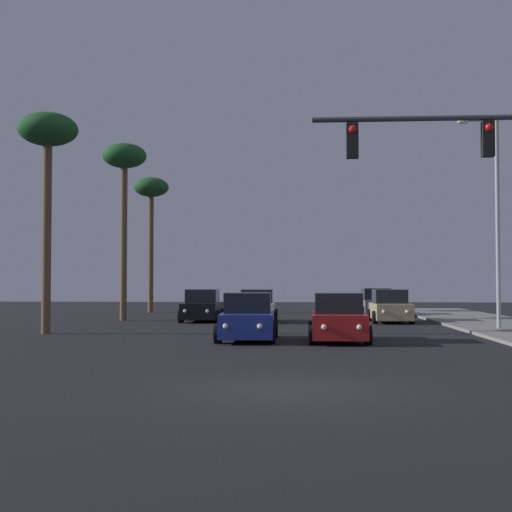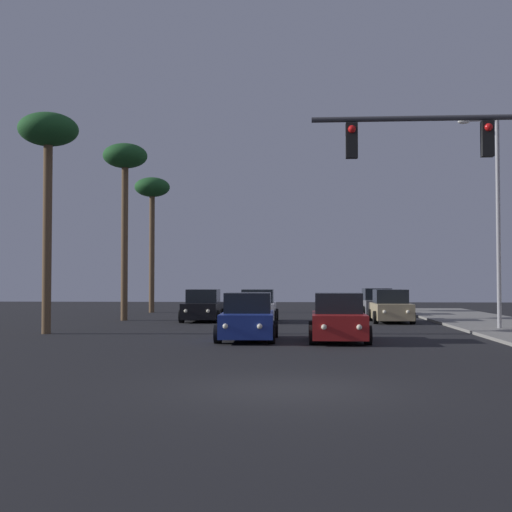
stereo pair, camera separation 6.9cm
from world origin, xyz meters
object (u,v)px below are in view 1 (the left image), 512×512
at_px(car_red, 338,319).
at_px(palm_tree_near, 48,142).
at_px(car_white, 257,307).
at_px(palm_tree_mid, 124,167).
at_px(car_grey, 376,303).
at_px(palm_tree_far, 151,195).
at_px(car_tan, 390,307).
at_px(car_black, 202,307).
at_px(traffic_light_mast, 506,177).
at_px(street_lamp, 494,210).
at_px(car_blue, 248,319).

distance_m(car_red, palm_tree_near, 13.69).
distance_m(car_white, palm_tree_mid, 10.52).
xyz_separation_m(car_white, car_grey, (6.84, 6.95, 0.00)).
distance_m(car_red, palm_tree_far, 26.61).
distance_m(car_tan, car_red, 12.33).
height_order(car_black, traffic_light_mast, traffic_light_mast).
relative_size(car_tan, car_black, 1.00).
xyz_separation_m(traffic_light_mast, street_lamp, (3.04, 12.54, 0.41)).
xyz_separation_m(car_white, car_tan, (6.82, -0.12, 0.00)).
distance_m(car_grey, car_red, 19.25).
xyz_separation_m(car_white, car_blue, (0.40, -11.80, 0.00)).
xyz_separation_m(traffic_light_mast, palm_tree_near, (-15.32, 9.63, 3.00)).
distance_m(car_white, palm_tree_near, 13.92).
xyz_separation_m(car_black, car_grey, (9.74, 6.77, 0.00)).
bearing_deg(car_black, palm_tree_near, 60.97).
relative_size(car_grey, car_red, 1.00).
bearing_deg(car_red, palm_tree_mid, -49.16).
relative_size(car_grey, street_lamp, 0.48).
bearing_deg(car_tan, car_white, -1.53).
distance_m(car_white, car_blue, 11.81).
height_order(car_white, car_red, same).
bearing_deg(car_tan, palm_tree_far, -37.18).
height_order(car_black, palm_tree_mid, palm_tree_mid).
bearing_deg(car_black, street_lamp, 153.42).
distance_m(car_white, palm_tree_far, 15.27).
xyz_separation_m(car_tan, car_grey, (0.02, 7.07, 0.00)).
bearing_deg(palm_tree_far, car_grey, -14.81).
bearing_deg(car_red, palm_tree_near, -13.37).
bearing_deg(palm_tree_near, street_lamp, 9.01).
xyz_separation_m(car_black, traffic_light_mast, (10.35, -18.95, 3.94)).
xyz_separation_m(car_red, street_lamp, (6.92, 5.79, 4.36)).
height_order(street_lamp, palm_tree_mid, palm_tree_mid).
relative_size(car_blue, palm_tree_mid, 0.45).
bearing_deg(palm_tree_far, car_white, -53.86).
xyz_separation_m(car_blue, palm_tree_mid, (-7.67, 12.66, 7.56)).
bearing_deg(car_tan, street_lamp, 120.48).
bearing_deg(car_blue, car_grey, -111.02).
bearing_deg(car_blue, palm_tree_mid, -60.85).
distance_m(car_white, car_grey, 9.75).
bearing_deg(car_grey, car_white, 43.73).
relative_size(car_white, traffic_light_mast, 0.63).
bearing_deg(palm_tree_mid, palm_tree_near, -93.41).
distance_m(car_tan, traffic_light_mast, 19.07).
height_order(car_red, palm_tree_far, palm_tree_far).
xyz_separation_m(car_tan, palm_tree_near, (-14.68, -9.03, 6.94)).
distance_m(car_grey, palm_tree_near, 22.88).
bearing_deg(traffic_light_mast, car_white, 111.66).
xyz_separation_m(car_blue, car_red, (3.18, -0.21, 0.00)).
bearing_deg(palm_tree_mid, traffic_light_mast, -53.12).
xyz_separation_m(car_black, palm_tree_near, (-4.97, -9.33, 6.94)).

